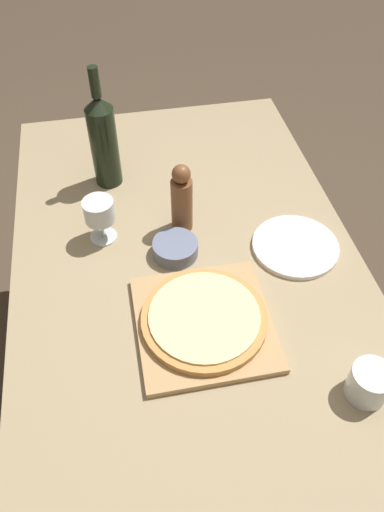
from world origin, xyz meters
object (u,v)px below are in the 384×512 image
pizza (204,318)px  wine_glass (99,212)px  pepper_mill (182,200)px  small_bowl (175,248)px  wine_bottle (103,140)px

pizza → wine_glass: (-0.21, 0.34, 0.06)m
pizza → pepper_mill: (0.01, 0.34, 0.07)m
wine_glass → small_bowl: wine_glass is taller
wine_bottle → wine_glass: 0.26m
pizza → wine_bottle: wine_bottle is taller
pizza → wine_bottle: size_ratio=0.80×
pizza → wine_glass: 0.41m
wine_glass → small_bowl: size_ratio=1.07×
pizza → wine_glass: wine_glass is taller
wine_bottle → pepper_mill: bearing=-52.7°
pepper_mill → wine_glass: size_ratio=1.63×
wine_bottle → small_bowl: bearing=-66.5°
small_bowl → pizza: bearing=-83.6°
wine_bottle → pepper_mill: (0.19, -0.25, -0.05)m
pepper_mill → wine_glass: pepper_mill is taller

